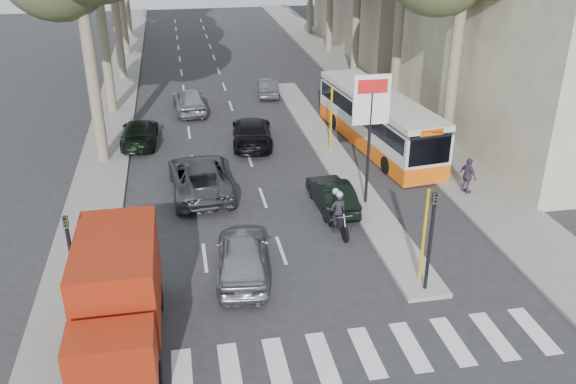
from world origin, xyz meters
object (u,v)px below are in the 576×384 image
at_px(red_truck, 118,296).
at_px(city_bus, 378,119).
at_px(dark_hatchback, 332,194).
at_px(silver_hatchback, 242,257).
at_px(motorcycle, 337,212).

distance_m(red_truck, city_bus, 18.42).
height_order(dark_hatchback, city_bus, city_bus).
relative_size(silver_hatchback, city_bus, 0.40).
xyz_separation_m(silver_hatchback, dark_hatchback, (4.27, 4.40, -0.12)).
height_order(silver_hatchback, red_truck, red_truck).
xyz_separation_m(red_truck, city_bus, (12.17, 13.83, -0.16)).
distance_m(city_bus, motorcycle, 9.50).
height_order(silver_hatchback, dark_hatchback, silver_hatchback).
relative_size(dark_hatchback, red_truck, 0.65).
distance_m(silver_hatchback, red_truck, 4.88).
xyz_separation_m(silver_hatchback, red_truck, (-3.82, -2.91, 0.89)).
distance_m(dark_hatchback, red_truck, 10.95).
bearing_deg(dark_hatchback, silver_hatchback, 43.67).
relative_size(silver_hatchback, motorcycle, 2.10).
distance_m(silver_hatchback, dark_hatchback, 6.14).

